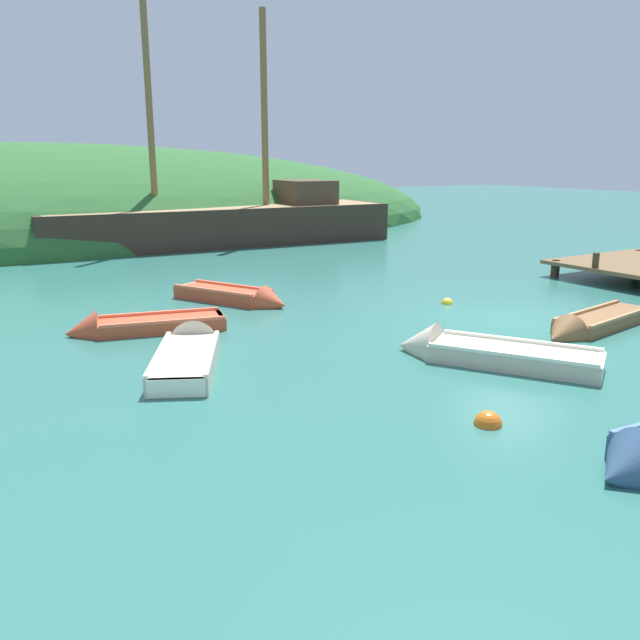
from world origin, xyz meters
The scene contains 10 objects.
ground_plane centered at (0.00, 0.00, 0.00)m, with size 120.00×120.00×0.00m, color #2D6B60.
shore_hill centered at (-7.27, 28.42, 0.00)m, with size 52.26×26.37×9.36m, color #2D602D.
sailing_ship centered at (-0.32, 17.05, 0.62)m, with size 18.53×4.92×11.98m.
rowboat_far centered at (-7.85, 0.96, 0.11)m, with size 2.50×3.63×1.00m.
rowboat_near_dock centered at (-2.98, -1.92, 0.11)m, with size 3.04×3.89×1.11m.
rowboat_center centered at (-8.13, 3.69, 0.08)m, with size 3.64×1.78×0.97m.
rowboat_outer_right centered at (-4.87, 5.32, 0.11)m, with size 2.43×3.53×0.91m.
rowboat_portside centered at (0.88, -1.58, 0.08)m, with size 3.96×1.50×0.89m.
buoy_yellow centered at (-0.06, 2.22, 0.00)m, with size 0.32×0.32×0.32m, color yellow.
buoy_orange centered at (-5.14, -4.27, 0.00)m, with size 0.42×0.42×0.42m, color orange.
Camera 1 is at (-11.90, -10.58, 3.85)m, focal length 36.20 mm.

